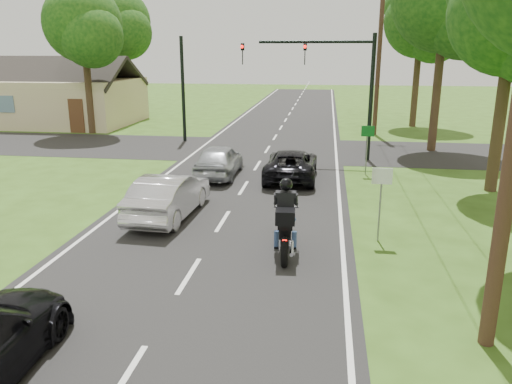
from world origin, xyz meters
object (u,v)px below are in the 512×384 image
(silver_sedan, at_px, (169,196))
(sign_white, at_px, (381,187))
(motorcycle_rider, at_px, (285,225))
(utility_pole_far, at_px, (379,53))
(traffic_signal, at_px, (333,74))
(dark_suv, at_px, (291,164))
(sign_green, at_px, (367,138))
(silver_suv, at_px, (219,160))

(silver_sedan, distance_m, sign_white, 6.67)
(motorcycle_rider, distance_m, sign_white, 2.96)
(utility_pole_far, bearing_deg, traffic_signal, -109.68)
(traffic_signal, height_order, utility_pole_far, utility_pole_far)
(dark_suv, xyz_separation_m, sign_white, (2.96, -6.75, 0.97))
(sign_green, bearing_deg, utility_pole_far, 83.27)
(silver_sedan, bearing_deg, silver_suv, -91.58)
(motorcycle_rider, distance_m, silver_suv, 8.86)
(motorcycle_rider, height_order, sign_green, sign_green)
(utility_pole_far, xyz_separation_m, sign_green, (-1.30, -11.02, -3.49))
(silver_sedan, distance_m, utility_pole_far, 19.98)
(silver_suv, distance_m, sign_green, 6.43)
(silver_suv, bearing_deg, utility_pole_far, -122.41)
(silver_sedan, bearing_deg, sign_white, 172.28)
(sign_white, bearing_deg, utility_pole_far, 85.49)
(silver_sedan, bearing_deg, traffic_signal, -114.67)
(silver_suv, bearing_deg, sign_white, 130.94)
(dark_suv, xyz_separation_m, silver_sedan, (-3.54, -5.52, 0.09))
(silver_suv, distance_m, traffic_signal, 7.18)
(dark_suv, bearing_deg, traffic_signal, -110.60)
(silver_suv, relative_size, sign_green, 1.90)
(utility_pole_far, bearing_deg, silver_suv, -121.72)
(utility_pole_far, bearing_deg, silver_sedan, -114.22)
(silver_sedan, height_order, traffic_signal, traffic_signal)
(motorcycle_rider, xyz_separation_m, utility_pole_far, (4.03, 20.34, 4.26))
(sign_green, bearing_deg, silver_sedan, -134.72)
(traffic_signal, distance_m, sign_green, 4.24)
(dark_suv, xyz_separation_m, traffic_signal, (1.59, 4.26, 3.51))
(sign_white, bearing_deg, dark_suv, 113.64)
(motorcycle_rider, bearing_deg, sign_white, 23.98)
(silver_suv, height_order, traffic_signal, traffic_signal)
(sign_white, xyz_separation_m, sign_green, (0.20, 8.00, 0.00))
(dark_suv, height_order, utility_pole_far, utility_pole_far)
(motorcycle_rider, height_order, dark_suv, motorcycle_rider)
(motorcycle_rider, relative_size, dark_suv, 0.54)
(utility_pole_far, distance_m, sign_white, 19.39)
(dark_suv, height_order, silver_suv, silver_suv)
(dark_suv, distance_m, sign_green, 3.53)
(dark_suv, relative_size, utility_pole_far, 0.45)
(sign_green, bearing_deg, silver_suv, -169.18)
(motorcycle_rider, relative_size, traffic_signal, 0.38)
(silver_sedan, relative_size, traffic_signal, 0.67)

